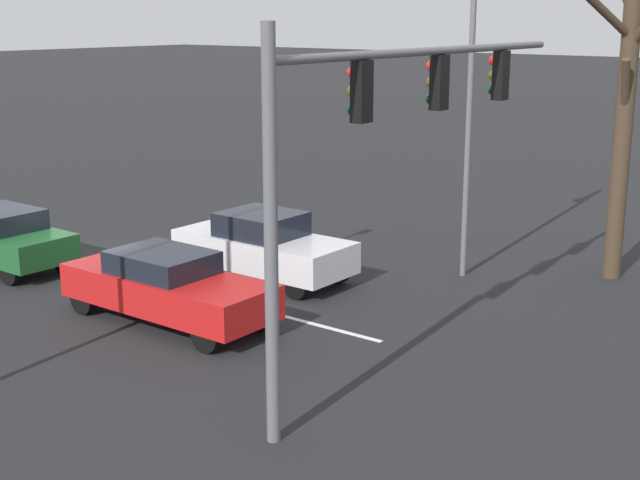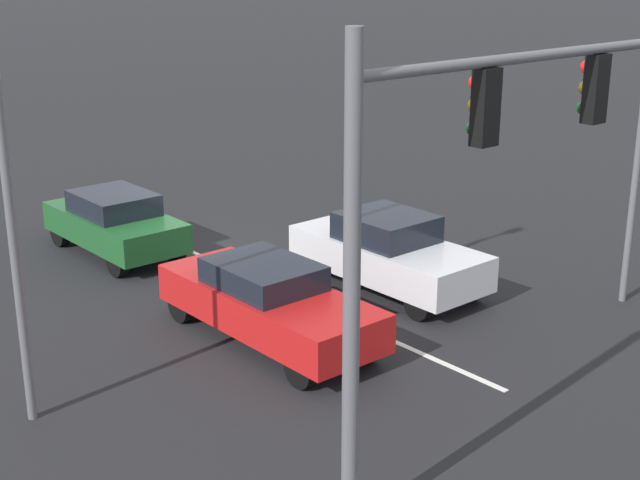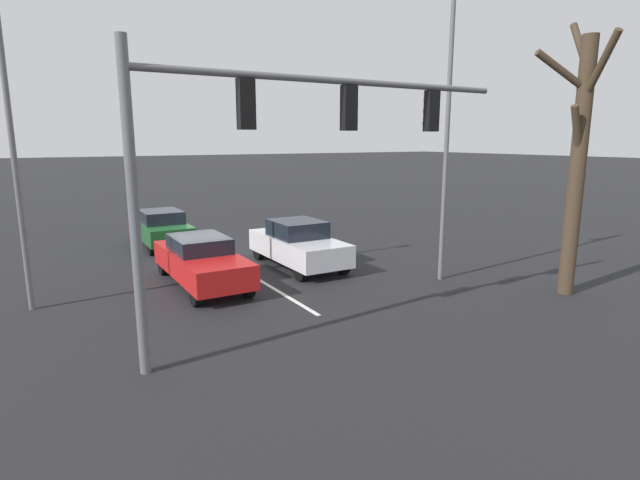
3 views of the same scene
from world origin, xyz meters
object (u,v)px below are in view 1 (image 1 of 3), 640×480
car_red_midlane_front (167,286)px  car_darkgreen_midlane_second (1,237)px  traffic_signal_gantry (385,123)px  car_white_leftlane_front (263,246)px  bare_tree_near (624,115)px  street_lamp_left_shoulder (467,51)px

car_red_midlane_front → car_darkgreen_midlane_second: size_ratio=1.19×
car_red_midlane_front → traffic_signal_gantry: traffic_signal_gantry is taller
car_white_leftlane_front → car_red_midlane_front: 3.59m
traffic_signal_gantry → bare_tree_near: 8.54m
traffic_signal_gantry → street_lamp_left_shoulder: (-6.26, -1.94, 0.90)m
bare_tree_near → car_red_midlane_front: bearing=-35.0°
car_darkgreen_midlane_second → traffic_signal_gantry: bearing=89.6°
car_darkgreen_midlane_second → traffic_signal_gantry: (0.09, 11.35, 3.65)m
car_white_leftlane_front → traffic_signal_gantry: bearing=59.1°
car_darkgreen_midlane_second → bare_tree_near: 15.22m
traffic_signal_gantry → bare_tree_near: (-8.47, 0.96, -0.55)m
street_lamp_left_shoulder → bare_tree_near: street_lamp_left_shoulder is taller
car_darkgreen_midlane_second → traffic_signal_gantry: 11.92m
traffic_signal_gantry → car_darkgreen_midlane_second: bearing=-90.4°
car_darkgreen_midlane_second → street_lamp_left_shoulder: 12.14m
street_lamp_left_shoulder → car_white_leftlane_front: bearing=-51.7°
car_darkgreen_midlane_second → street_lamp_left_shoulder: bearing=123.3°
car_red_midlane_front → traffic_signal_gantry: 6.29m
traffic_signal_gantry → bare_tree_near: size_ratio=1.18×
car_white_leftlane_front → car_darkgreen_midlane_second: (3.27, -5.73, -0.02)m
car_white_leftlane_front → car_darkgreen_midlane_second: size_ratio=1.10×
car_white_leftlane_front → car_darkgreen_midlane_second: 6.60m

